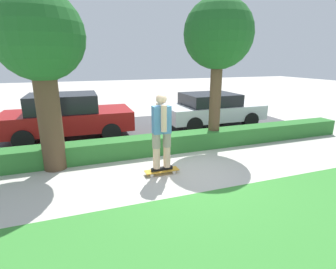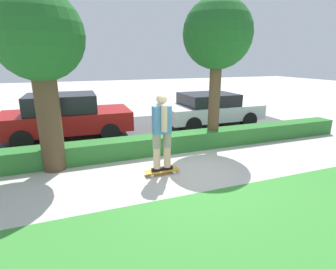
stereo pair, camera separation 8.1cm
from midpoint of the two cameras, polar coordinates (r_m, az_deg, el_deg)
name	(u,v)px [view 1 (the left image)]	position (r m, az deg, el deg)	size (l,w,h in m)	color
ground_plane	(185,173)	(6.39, 4.01, -8.39)	(60.00, 60.00, 0.00)	#BCB7AD
grass_lawn_strip	(271,259)	(4.23, 22.02, -23.79)	(12.87, 4.00, 0.01)	#388433
street_asphalt	(142,130)	(10.15, -5.48, 0.91)	(12.87, 5.00, 0.01)	#474749
hedge_row	(163,144)	(7.69, -0.71, -2.00)	(12.87, 0.60, 0.52)	#2D702D
skateboard	(162,171)	(6.30, -0.98, -7.90)	(0.81, 0.24, 0.10)	gold
skater_person	(162,131)	(5.97, -1.02, 0.84)	(0.52, 0.47, 1.82)	black
tree_near	(40,43)	(6.72, -25.74, 17.44)	(1.99, 1.99, 4.14)	brown
tree_mid	(218,36)	(8.07, 11.19, 20.20)	(1.99, 1.99, 4.34)	brown
parked_car_front	(67,116)	(9.57, -20.89, 3.82)	(4.23, 1.95, 1.53)	maroon
parked_car_middle	(211,109)	(10.84, 9.56, 5.57)	(3.97, 2.07, 1.33)	silver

